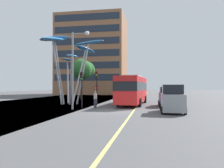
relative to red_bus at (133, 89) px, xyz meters
The scene contains 12 objects.
ground 8.27m from the red_bus, 102.09° to the right, with size 120.00×240.00×0.10m.
red_bus is the anchor object (origin of this frame).
leaf_sculpture 9.38m from the red_bus, behind, with size 8.55×9.36×8.73m.
traffic_light_kerb_near 7.23m from the red_bus, 131.23° to the right, with size 0.28×0.42×3.65m.
traffic_light_kerb_far 4.49m from the red_bus, 160.20° to the right, with size 0.28×0.42×3.96m.
car_parked_near 8.77m from the red_bus, 62.91° to the right, with size 1.96×3.96×2.36m.
car_parked_mid 4.46m from the red_bus, 21.95° to the right, with size 2.08×4.19×2.16m.
street_lamp 8.74m from the red_bus, 126.07° to the right, with size 1.75×0.44×7.51m.
tree_pavement_near 14.49m from the red_bus, 132.28° to the left, with size 3.70×4.51×7.12m.
pedestrian 5.88m from the red_bus, 127.63° to the right, with size 0.34×0.34×1.78m.
no_entry_sign 4.96m from the red_bus, 166.29° to the left, with size 0.60×0.12×2.30m.
backdrop_building 39.78m from the red_bus, 111.98° to the left, with size 18.63×13.26×22.09m.
Camera 1 is at (3.21, -19.64, 2.21)m, focal length 36.33 mm.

